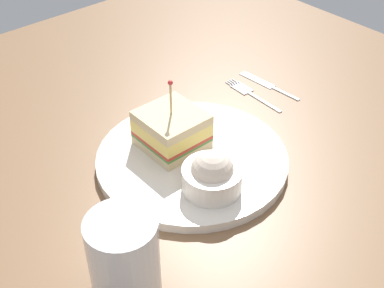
{
  "coord_description": "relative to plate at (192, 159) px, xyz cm",
  "views": [
    {
      "loc": [
        -42.18,
        37.1,
        47.64
      ],
      "look_at": [
        0.0,
        0.0,
        3.36
      ],
      "focal_mm": 49.15,
      "sensor_mm": 36.0,
      "label": 1
    }
  ],
  "objects": [
    {
      "name": "ground_plane",
      "position": [
        0.0,
        0.0,
        -1.68
      ],
      "size": [
        110.26,
        110.26,
        2.0
      ],
      "primitive_type": "cube",
      "color": "brown"
    },
    {
      "name": "plate",
      "position": [
        0.0,
        0.0,
        0.0
      ],
      "size": [
        26.64,
        26.64,
        1.36
      ],
      "primitive_type": "cylinder",
      "color": "silver",
      "rests_on": "ground_plane"
    },
    {
      "name": "sandwich_half_center",
      "position": [
        3.56,
        0.63,
        3.41
      ],
      "size": [
        8.45,
        8.13,
        10.71
      ],
      "color": "beige",
      "rests_on": "plate"
    },
    {
      "name": "coleslaw_bowl",
      "position": [
        -6.63,
        2.45,
        2.85
      ],
      "size": [
        7.76,
        7.76,
        5.59
      ],
      "color": "silver",
      "rests_on": "plate"
    },
    {
      "name": "drink_glass",
      "position": [
        -10.73,
        18.87,
        3.72
      ],
      "size": [
        7.58,
        7.58,
        9.61
      ],
      "color": "beige",
      "rests_on": "ground_plane"
    },
    {
      "name": "fork",
      "position": [
        7.53,
        -19.05,
        -0.51
      ],
      "size": [
        12.3,
        2.35,
        0.35
      ],
      "color": "silver",
      "rests_on": "ground_plane"
    },
    {
      "name": "knife",
      "position": [
        7.2,
        -23.22,
        -0.51
      ],
      "size": [
        12.46,
        1.89,
        0.35
      ],
      "color": "silver",
      "rests_on": "ground_plane"
    }
  ]
}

